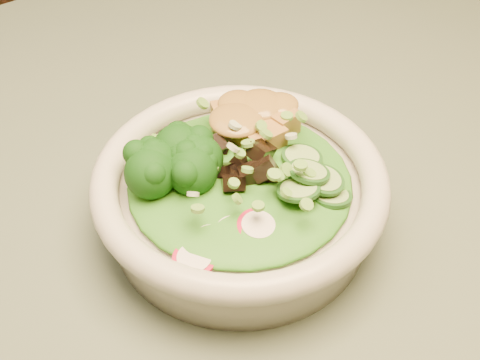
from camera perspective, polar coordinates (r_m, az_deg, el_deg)
dining_table at (r=0.66m, az=-6.95°, el=-9.39°), size 1.20×0.80×0.75m
salad_bowl at (r=0.53m, az=-0.00°, el=-1.39°), size 0.23×0.23×0.06m
lettuce_bed at (r=0.52m, az=0.00°, el=0.08°), size 0.18×0.18×0.02m
broccoli_florets at (r=0.51m, az=-6.00°, el=1.39°), size 0.08×0.08×0.04m
radish_slices at (r=0.47m, az=-0.41°, el=-4.50°), size 0.10×0.06×0.02m
cucumber_slices at (r=0.51m, az=6.28°, el=0.30°), size 0.07×0.07×0.03m
mushroom_heap at (r=0.52m, az=0.12°, el=1.77°), size 0.07×0.07×0.03m
tofu_cubes at (r=0.55m, az=0.74°, el=4.70°), size 0.09×0.07×0.03m
peanut_sauce at (r=0.54m, az=0.75°, el=5.61°), size 0.06×0.05×0.01m
scallion_garnish at (r=0.50m, az=0.00°, el=1.69°), size 0.16×0.16×0.02m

